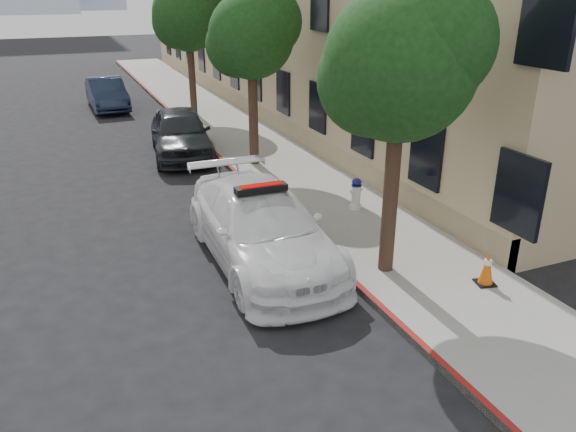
{
  "coord_description": "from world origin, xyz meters",
  "views": [
    {
      "loc": [
        -2.93,
        -10.68,
        5.59
      ],
      "look_at": [
        1.35,
        -0.51,
        1.0
      ],
      "focal_mm": 35.0,
      "sensor_mm": 36.0,
      "label": 1
    }
  ],
  "objects_px": {
    "fire_hydrant": "(356,194)",
    "traffic_cone": "(487,268)",
    "police_car": "(262,227)",
    "parked_car_far": "(107,94)",
    "parked_car_mid": "(181,133)"
  },
  "relations": [
    {
      "from": "fire_hydrant",
      "to": "traffic_cone",
      "type": "relative_size",
      "value": 1.19
    },
    {
      "from": "police_car",
      "to": "fire_hydrant",
      "type": "bearing_deg",
      "value": 27.7
    },
    {
      "from": "parked_car_far",
      "to": "parked_car_mid",
      "type": "bearing_deg",
      "value": -82.38
    },
    {
      "from": "parked_car_far",
      "to": "traffic_cone",
      "type": "xyz_separation_m",
      "value": [
        4.82,
        -20.74,
        -0.24
      ]
    },
    {
      "from": "police_car",
      "to": "parked_car_far",
      "type": "bearing_deg",
      "value": 95.08
    },
    {
      "from": "parked_car_mid",
      "to": "traffic_cone",
      "type": "distance_m",
      "value": 12.05
    },
    {
      "from": "police_car",
      "to": "fire_hydrant",
      "type": "distance_m",
      "value": 3.58
    },
    {
      "from": "traffic_cone",
      "to": "police_car",
      "type": "bearing_deg",
      "value": 141.25
    },
    {
      "from": "traffic_cone",
      "to": "fire_hydrant",
      "type": "bearing_deg",
      "value": 94.98
    },
    {
      "from": "police_car",
      "to": "fire_hydrant",
      "type": "xyz_separation_m",
      "value": [
        3.19,
        1.6,
        -0.26
      ]
    },
    {
      "from": "police_car",
      "to": "parked_car_mid",
      "type": "bearing_deg",
      "value": 89.57
    },
    {
      "from": "police_car",
      "to": "fire_hydrant",
      "type": "relative_size",
      "value": 6.84
    },
    {
      "from": "fire_hydrant",
      "to": "traffic_cone",
      "type": "bearing_deg",
      "value": -93.02
    },
    {
      "from": "fire_hydrant",
      "to": "traffic_cone",
      "type": "height_order",
      "value": "fire_hydrant"
    },
    {
      "from": "fire_hydrant",
      "to": "parked_car_mid",
      "type": "bearing_deg",
      "value": 104.62
    }
  ]
}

